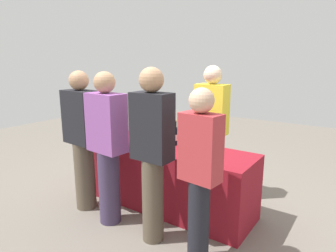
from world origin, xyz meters
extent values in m
plane|color=slate|center=(0.00, 0.00, 0.00)|extent=(12.00, 12.00, 0.00)
cube|color=maroon|center=(0.00, 0.00, 0.38)|extent=(2.09, 0.68, 0.77)
cylinder|color=black|center=(-0.46, 0.17, 0.88)|extent=(0.08, 0.08, 0.22)
cylinder|color=black|center=(-0.46, 0.17, 1.03)|extent=(0.03, 0.03, 0.08)
cylinder|color=black|center=(-0.46, 0.17, 1.07)|extent=(0.03, 0.03, 0.02)
cylinder|color=silver|center=(-0.46, 0.17, 0.87)|extent=(0.08, 0.08, 0.08)
cylinder|color=black|center=(0.03, 0.11, 0.87)|extent=(0.07, 0.07, 0.21)
cylinder|color=black|center=(0.03, 0.11, 1.02)|extent=(0.03, 0.03, 0.08)
cylinder|color=gold|center=(0.03, 0.11, 1.07)|extent=(0.03, 0.03, 0.02)
cylinder|color=silver|center=(0.03, 0.11, 0.86)|extent=(0.07, 0.07, 0.08)
cylinder|color=black|center=(0.15, 0.17, 0.87)|extent=(0.07, 0.07, 0.21)
cylinder|color=black|center=(0.15, 0.17, 1.01)|extent=(0.02, 0.02, 0.08)
cylinder|color=maroon|center=(0.15, 0.17, 1.06)|extent=(0.03, 0.03, 0.02)
cylinder|color=silver|center=(0.15, 0.17, 0.86)|extent=(0.07, 0.07, 0.07)
cylinder|color=black|center=(0.35, 0.10, 0.87)|extent=(0.08, 0.08, 0.20)
cylinder|color=black|center=(0.35, 0.10, 1.00)|extent=(0.03, 0.03, 0.07)
cylinder|color=gold|center=(0.35, 0.10, 1.05)|extent=(0.03, 0.03, 0.02)
cylinder|color=silver|center=(0.35, 0.10, 0.86)|extent=(0.08, 0.08, 0.07)
cylinder|color=silver|center=(-0.30, -0.07, 0.77)|extent=(0.06, 0.06, 0.00)
cylinder|color=silver|center=(-0.30, -0.07, 0.80)|extent=(0.01, 0.01, 0.07)
sphere|color=silver|center=(-0.30, -0.07, 0.86)|extent=(0.06, 0.06, 0.06)
sphere|color=#590C19|center=(-0.30, -0.07, 0.85)|extent=(0.03, 0.03, 0.03)
cylinder|color=silver|center=(-0.16, -0.11, 0.77)|extent=(0.06, 0.06, 0.00)
cylinder|color=silver|center=(-0.16, -0.11, 0.80)|extent=(0.01, 0.01, 0.06)
sphere|color=silver|center=(-0.16, -0.11, 0.86)|extent=(0.07, 0.07, 0.07)
sphere|color=#590C19|center=(-0.16, -0.11, 0.85)|extent=(0.04, 0.04, 0.04)
cylinder|color=silver|center=(-0.07, -0.16, 0.77)|extent=(0.06, 0.06, 0.00)
cylinder|color=silver|center=(-0.07, -0.16, 0.81)|extent=(0.01, 0.01, 0.07)
sphere|color=silver|center=(-0.07, -0.16, 0.87)|extent=(0.07, 0.07, 0.07)
sphere|color=#590C19|center=(-0.07, -0.16, 0.86)|extent=(0.04, 0.04, 0.04)
cylinder|color=silver|center=(0.55, -0.15, 0.77)|extent=(0.06, 0.06, 0.00)
cylinder|color=silver|center=(0.55, -0.15, 0.80)|extent=(0.01, 0.01, 0.06)
sphere|color=silver|center=(0.55, -0.15, 0.86)|extent=(0.07, 0.07, 0.07)
cylinder|color=brown|center=(0.28, 0.56, 0.42)|extent=(0.22, 0.22, 0.84)
cube|color=yellow|center=(0.28, 0.56, 1.16)|extent=(0.40, 0.23, 0.63)
sphere|color=beige|center=(0.28, 0.56, 1.59)|extent=(0.23, 0.23, 0.23)
cylinder|color=brown|center=(-0.81, -0.59, 0.41)|extent=(0.24, 0.24, 0.82)
cube|color=black|center=(-0.81, -0.59, 1.13)|extent=(0.45, 0.26, 0.62)
sphere|color=tan|center=(-0.81, -0.59, 1.55)|extent=(0.22, 0.22, 0.22)
cylinder|color=#3F3351|center=(-0.33, -0.66, 0.41)|extent=(0.23, 0.23, 0.82)
cube|color=#8C4C99|center=(-0.33, -0.66, 1.13)|extent=(0.44, 0.27, 0.62)
sphere|color=tan|center=(-0.33, -0.66, 1.55)|extent=(0.22, 0.22, 0.22)
cylinder|color=brown|center=(0.28, -0.66, 0.42)|extent=(0.21, 0.21, 0.85)
cube|color=black|center=(0.28, -0.66, 1.17)|extent=(0.39, 0.22, 0.64)
sphere|color=tan|center=(0.28, -0.66, 1.60)|extent=(0.23, 0.23, 0.23)
cylinder|color=black|center=(0.81, -0.69, 0.39)|extent=(0.19, 0.19, 0.77)
cube|color=#B23338|center=(0.81, -0.69, 1.06)|extent=(0.36, 0.22, 0.58)
sphere|color=#D8AD8C|center=(0.81, -0.69, 1.46)|extent=(0.21, 0.21, 0.21)
cube|color=white|center=(-0.86, 0.99, 0.48)|extent=(0.57, 0.12, 0.96)
camera|label=1|loc=(1.92, -2.78, 1.77)|focal=31.68mm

